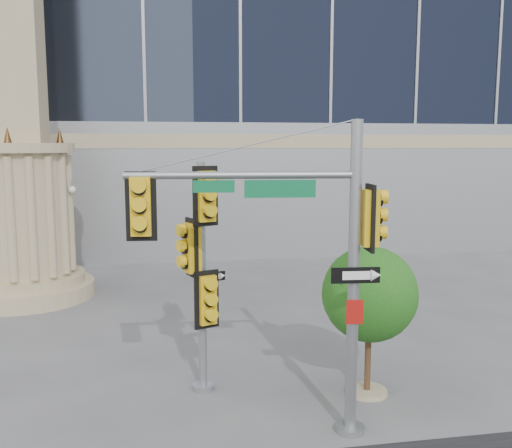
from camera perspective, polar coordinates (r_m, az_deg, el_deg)
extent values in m
plane|color=#545456|center=(11.81, -0.87, -17.33)|extent=(120.00, 120.00, 0.00)
cylinder|color=tan|center=(20.58, -21.99, -6.14)|extent=(4.40, 4.40, 0.50)
cylinder|color=tan|center=(20.49, -22.05, -5.05)|extent=(3.80, 3.80, 0.30)
cylinder|color=tan|center=(20.14, -22.36, 0.92)|extent=(3.00, 3.00, 4.00)
cylinder|color=tan|center=(20.02, -22.69, 7.04)|extent=(3.50, 3.50, 0.30)
cone|color=#472D14|center=(19.78, -19.03, 8.38)|extent=(0.24, 0.24, 0.50)
cylinder|color=slate|center=(10.85, 9.38, -19.55)|extent=(0.51, 0.51, 0.11)
cylinder|color=slate|center=(9.91, 9.73, -5.68)|extent=(0.20, 0.20, 5.46)
cylinder|color=slate|center=(9.36, -1.47, 4.91)|extent=(3.81, 0.50, 0.13)
cube|color=#0B6338|center=(9.41, 2.43, 3.53)|extent=(1.18, 0.15, 0.29)
cube|color=gold|center=(9.45, -11.42, 1.74)|extent=(0.52, 0.30, 1.14)
cube|color=gold|center=(9.78, 11.32, 0.60)|extent=(0.30, 0.52, 1.14)
cube|color=black|center=(9.76, 9.93, -5.07)|extent=(0.84, 0.11, 0.27)
cube|color=#A5130F|center=(9.92, 9.84, -8.66)|extent=(0.29, 0.06, 0.42)
cylinder|color=slate|center=(12.34, -5.29, -15.92)|extent=(0.45, 0.45, 0.11)
cylinder|color=slate|center=(11.61, -5.43, -5.49)|extent=(0.17, 0.17, 4.71)
cube|color=gold|center=(11.15, -5.10, 2.79)|extent=(0.58, 0.42, 1.18)
cube|color=gold|center=(11.39, -6.42, -2.38)|extent=(0.42, 0.58, 1.18)
cube|color=gold|center=(11.52, -4.97, -7.52)|extent=(0.58, 0.42, 1.18)
cube|color=black|center=(11.57, -4.43, -5.29)|extent=(0.56, 0.22, 0.19)
cylinder|color=tan|center=(12.34, 11.03, -16.10)|extent=(0.82, 0.82, 0.09)
cylinder|color=#382314|center=(12.05, 11.13, -12.73)|extent=(0.13, 0.13, 1.64)
sphere|color=#1A5212|center=(11.67, 11.30, -6.87)|extent=(1.91, 1.91, 1.91)
sphere|color=#1A5212|center=(12.09, 12.69, -7.72)|extent=(1.18, 1.18, 1.18)
sphere|color=#1A5212|center=(11.41, 10.18, -8.36)|extent=(1.00, 1.00, 1.00)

